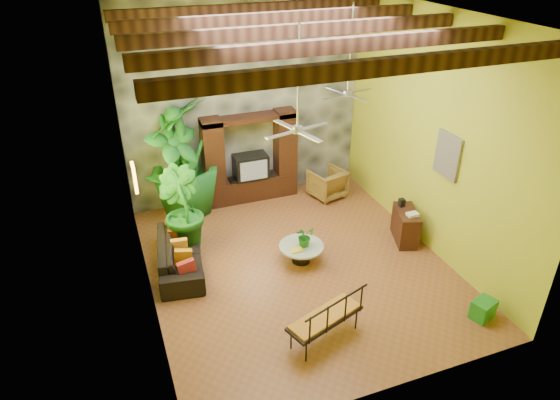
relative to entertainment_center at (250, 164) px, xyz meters
name	(u,v)px	position (x,y,z in m)	size (l,w,h in m)	color
ground	(296,264)	(0.00, -3.14, -0.97)	(7.00, 7.00, 0.00)	brown
ceiling	(301,16)	(0.00, -3.14, 4.03)	(6.00, 7.00, 0.02)	silver
back_wall	(244,102)	(0.00, 0.36, 1.53)	(6.00, 0.02, 5.00)	gold
left_wall	(135,181)	(-3.00, -3.14, 1.53)	(0.02, 7.00, 5.00)	gold
right_wall	(433,135)	(3.00, -3.14, 1.53)	(0.02, 7.00, 5.00)	gold
stone_accent_wall	(245,103)	(0.00, 0.30, 1.53)	(5.98, 0.10, 4.98)	#383A3F
ceiling_beams	(301,30)	(0.00, -3.14, 3.81)	(5.95, 5.36, 0.22)	#3A1F12
entertainment_center	(250,164)	(0.00, 0.00, 0.00)	(2.40, 0.55, 2.30)	black
ceiling_fan_front	(298,118)	(-0.20, -3.54, 2.44)	(1.28, 1.28, 1.86)	#A7A7AB
ceiling_fan_back	(348,84)	(1.60, -1.94, 2.44)	(1.28, 1.28, 1.86)	#A7A7AB
wall_art_mask	(134,178)	(-2.96, -2.14, 1.13)	(0.06, 0.32, 0.55)	yellow
wall_art_painting	(448,155)	(2.96, -3.74, 1.33)	(0.06, 0.70, 0.90)	teal
sofa	(180,254)	(-2.30, -2.36, -0.64)	(2.21, 0.86, 0.65)	black
wicker_armchair	(327,183)	(1.90, -0.61, -0.59)	(0.81, 0.83, 0.76)	#8E5D33
tall_plant_a	(177,170)	(-1.91, -0.34, 0.31)	(1.34, 0.91, 2.55)	#1A6320
tall_plant_b	(181,210)	(-2.10, -1.67, -0.02)	(1.04, 0.84, 1.90)	#17581C
tall_plant_c	(184,157)	(-1.66, -0.06, 0.51)	(1.65, 1.65, 2.94)	#185E20
coffee_table	(301,251)	(0.13, -3.06, -0.71)	(0.94, 0.94, 0.40)	black
centerpiece_plant	(305,236)	(0.20, -3.07, -0.35)	(0.39, 0.34, 0.44)	#1D651A
yellow_tray	(296,250)	(-0.04, -3.21, -0.55)	(0.24, 0.17, 0.03)	yellow
iron_bench	(327,317)	(-0.37, -5.38, -0.42)	(1.49, 0.96, 0.57)	black
side_console	(405,226)	(2.65, -3.12, -0.59)	(0.42, 0.93, 0.75)	#342110
green_bin	(483,309)	(2.56, -5.84, -0.78)	(0.42, 0.32, 0.37)	#207A2A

